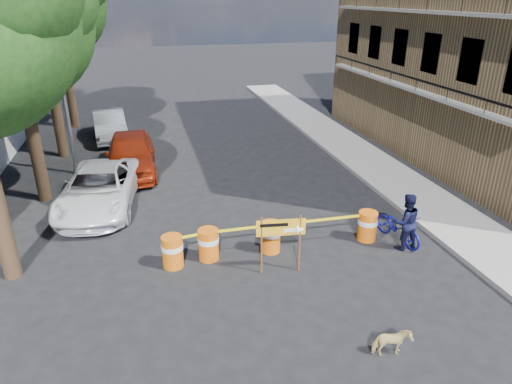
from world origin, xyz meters
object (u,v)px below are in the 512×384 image
bicycle (400,214)px  detour_sign (287,232)px  dog (392,343)px  suv_white (99,189)px  barrel_far_left (172,251)px  barrel_mid_left (209,244)px  barrel_far_right (367,225)px  barrel_mid_right (270,236)px  pedestrian (406,222)px  sedan_silver (110,125)px  sedan_red (130,154)px

bicycle → detour_sign: bearing=178.5°
dog → suv_white: size_ratio=0.15×
suv_white → detour_sign: bearing=-39.5°
barrel_far_left → detour_sign: (2.86, -0.99, 0.71)m
barrel_mid_left → barrel_far_right: same height
dog → barrel_mid_left: bearing=38.0°
barrel_far_left → barrel_far_right: same height
dog → suv_white: (-6.09, 8.80, 0.38)m
barrel_mid_left → barrel_mid_right: (1.77, -0.01, 0.00)m
barrel_mid_right → dog: barrel_mid_right is taller
barrel_mid_left → detour_sign: (1.87, -1.13, 0.71)m
barrel_far_right → bicycle: size_ratio=0.51×
bicycle → suv_white: 9.81m
suv_white → barrel_mid_left: bearing=-46.1°
barrel_far_right → pedestrian: size_ratio=0.53×
dog → sedan_silver: bearing=24.1°
barrel_mid_right → bicycle: size_ratio=0.51×
barrel_far_left → sedan_red: sedan_red is taller
barrel_far_right → dog: barrel_far_right is taller
suv_white → bicycle: bearing=-20.3°
pedestrian → sedan_silver: (-8.61, 13.47, -0.15)m
barrel_far_right → bicycle: bicycle is taller
suv_white → pedestrian: bearing=-22.5°
barrel_far_left → sedan_silver: 13.00m
pedestrian → suv_white: pedestrian is taller
barrel_far_right → sedan_silver: size_ratio=0.21×
barrel_mid_left → barrel_mid_right: 1.77m
barrel_mid_left → sedan_red: 7.72m
detour_sign → pedestrian: (3.66, 0.34, -0.34)m
barrel_mid_right → bicycle: 3.85m
suv_white → sedan_red: sedan_red is taller
barrel_mid_left → suv_white: (-3.09, 4.22, 0.23)m
barrel_far_left → suv_white: 4.84m
sedan_red → suv_white: bearing=-107.3°
barrel_mid_left → bicycle: size_ratio=0.51×
barrel_far_right → detour_sign: (-2.87, -1.06, 0.71)m
barrel_mid_right → dog: bearing=-74.8°
detour_sign → bicycle: bicycle is taller
barrel_far_right → bicycle: (0.84, -0.32, 0.41)m
pedestrian → barrel_far_right: bearing=-40.3°
pedestrian → barrel_mid_right: bearing=-9.8°
detour_sign → suv_white: detour_sign is taller
pedestrian → barrel_far_left: bearing=-3.8°
barrel_mid_left → bicycle: bicycle is taller
barrel_mid_left → bicycle: 5.61m
barrel_mid_left → bicycle: (5.58, -0.38, 0.41)m
barrel_far_left → detour_sign: size_ratio=0.55×
detour_sign → bicycle: 3.80m
suv_white → sedan_silver: bearing=97.7°
detour_sign → sedan_red: same height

